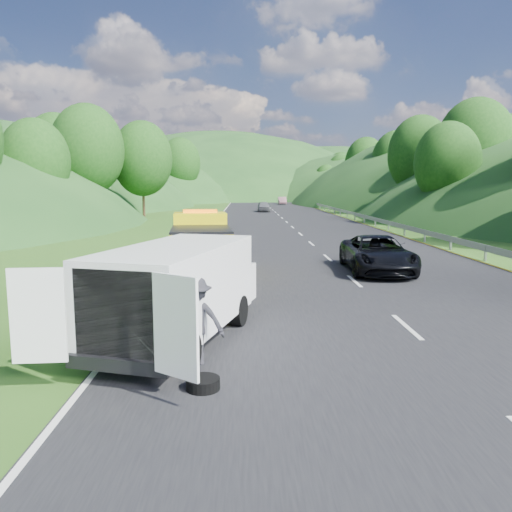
{
  "coord_description": "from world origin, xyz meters",
  "views": [
    {
      "loc": [
        -1.05,
        -14.02,
        3.53
      ],
      "look_at": [
        -0.7,
        1.68,
        1.3
      ],
      "focal_mm": 35.0,
      "sensor_mm": 36.0,
      "label": 1
    }
  ],
  "objects_px": {
    "child": "(184,311)",
    "worker": "(196,365)",
    "tow_truck": "(201,243)",
    "spare_tire": "(203,390)",
    "woman": "(185,312)",
    "passing_suv": "(377,272)",
    "white_van": "(180,288)",
    "suitcase": "(143,292)"
  },
  "relations": [
    {
      "from": "white_van",
      "to": "passing_suv",
      "type": "bearing_deg",
      "value": 68.99
    },
    {
      "from": "worker",
      "to": "passing_suv",
      "type": "height_order",
      "value": "worker"
    },
    {
      "from": "woman",
      "to": "worker",
      "type": "height_order",
      "value": "worker"
    },
    {
      "from": "child",
      "to": "suitcase",
      "type": "relative_size",
      "value": 2.04
    },
    {
      "from": "tow_truck",
      "to": "woman",
      "type": "bearing_deg",
      "value": -95.04
    },
    {
      "from": "child",
      "to": "worker",
      "type": "distance_m",
      "value": 4.33
    },
    {
      "from": "white_van",
      "to": "child",
      "type": "xyz_separation_m",
      "value": [
        -0.27,
        2.79,
        -1.26
      ]
    },
    {
      "from": "suitcase",
      "to": "spare_tire",
      "type": "xyz_separation_m",
      "value": [
        2.44,
        -6.98,
        -0.26
      ]
    },
    {
      "from": "worker",
      "to": "woman",
      "type": "bearing_deg",
      "value": 100.77
    },
    {
      "from": "worker",
      "to": "suitcase",
      "type": "bearing_deg",
      "value": 112.14
    },
    {
      "from": "child",
      "to": "passing_suv",
      "type": "height_order",
      "value": "passing_suv"
    },
    {
      "from": "worker",
      "to": "passing_suv",
      "type": "xyz_separation_m",
      "value": [
        6.38,
        10.53,
        0.0
      ]
    },
    {
      "from": "tow_truck",
      "to": "spare_tire",
      "type": "relative_size",
      "value": 10.22
    },
    {
      "from": "tow_truck",
      "to": "suitcase",
      "type": "bearing_deg",
      "value": -113.03
    },
    {
      "from": "white_van",
      "to": "passing_suv",
      "type": "distance_m",
      "value": 11.44
    },
    {
      "from": "spare_tire",
      "to": "suitcase",
      "type": "bearing_deg",
      "value": 109.25
    },
    {
      "from": "woman",
      "to": "child",
      "type": "height_order",
      "value": "woman"
    },
    {
      "from": "child",
      "to": "spare_tire",
      "type": "height_order",
      "value": "child"
    },
    {
      "from": "suitcase",
      "to": "spare_tire",
      "type": "relative_size",
      "value": 0.87
    },
    {
      "from": "spare_tire",
      "to": "passing_suv",
      "type": "bearing_deg",
      "value": 62.44
    },
    {
      "from": "white_van",
      "to": "child",
      "type": "distance_m",
      "value": 3.08
    },
    {
      "from": "tow_truck",
      "to": "child",
      "type": "height_order",
      "value": "tow_truck"
    },
    {
      "from": "woman",
      "to": "spare_tire",
      "type": "relative_size",
      "value": 2.91
    },
    {
      "from": "tow_truck",
      "to": "spare_tire",
      "type": "height_order",
      "value": "tow_truck"
    },
    {
      "from": "worker",
      "to": "white_van",
      "type": "bearing_deg",
      "value": 109.42
    },
    {
      "from": "woman",
      "to": "suitcase",
      "type": "distance_m",
      "value": 2.16
    },
    {
      "from": "tow_truck",
      "to": "child",
      "type": "relative_size",
      "value": 5.73
    },
    {
      "from": "suitcase",
      "to": "tow_truck",
      "type": "bearing_deg",
      "value": 72.68
    },
    {
      "from": "woman",
      "to": "worker",
      "type": "xyz_separation_m",
      "value": [
        0.71,
        -4.19,
        0.0
      ]
    },
    {
      "from": "woman",
      "to": "suitcase",
      "type": "height_order",
      "value": "woman"
    },
    {
      "from": "tow_truck",
      "to": "passing_suv",
      "type": "height_order",
      "value": "tow_truck"
    },
    {
      "from": "worker",
      "to": "passing_suv",
      "type": "bearing_deg",
      "value": 59.91
    },
    {
      "from": "passing_suv",
      "to": "child",
      "type": "bearing_deg",
      "value": -136.48
    },
    {
      "from": "white_van",
      "to": "woman",
      "type": "xyz_separation_m",
      "value": [
        -0.22,
        2.72,
        -1.26
      ]
    },
    {
      "from": "worker",
      "to": "passing_suv",
      "type": "relative_size",
      "value": 0.33
    },
    {
      "from": "child",
      "to": "worker",
      "type": "bearing_deg",
      "value": -28.3
    },
    {
      "from": "white_van",
      "to": "suitcase",
      "type": "xyz_separation_m",
      "value": [
        -1.71,
        4.26,
        -1.0
      ]
    },
    {
      "from": "white_van",
      "to": "suitcase",
      "type": "bearing_deg",
      "value": 128.08
    },
    {
      "from": "tow_truck",
      "to": "spare_tire",
      "type": "bearing_deg",
      "value": -90.65
    },
    {
      "from": "tow_truck",
      "to": "white_van",
      "type": "bearing_deg",
      "value": -93.79
    },
    {
      "from": "tow_truck",
      "to": "child",
      "type": "xyz_separation_m",
      "value": [
        0.02,
        -6.02,
        -1.24
      ]
    },
    {
      "from": "white_van",
      "to": "worker",
      "type": "relative_size",
      "value": 3.85
    }
  ]
}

